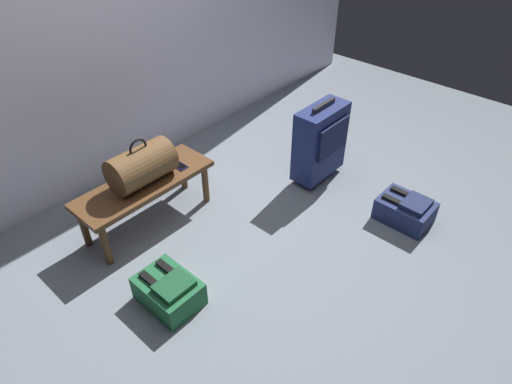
# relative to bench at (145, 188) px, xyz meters

# --- Properties ---
(ground_plane) EXTENTS (6.60, 6.60, 0.00)m
(ground_plane) POSITION_rel_bench_xyz_m (0.40, -0.85, -0.31)
(ground_plane) COLOR slate
(bench) EXTENTS (1.00, 0.36, 0.37)m
(bench) POSITION_rel_bench_xyz_m (0.00, 0.00, 0.00)
(bench) COLOR brown
(bench) RESTS_ON ground
(duffel_bag_brown) EXTENTS (0.44, 0.26, 0.34)m
(duffel_bag_brown) POSITION_rel_bench_xyz_m (0.01, 0.00, 0.19)
(duffel_bag_brown) COLOR brown
(duffel_bag_brown) RESTS_ON bench
(cell_phone) EXTENTS (0.07, 0.14, 0.01)m
(cell_phone) POSITION_rel_bench_xyz_m (0.29, -0.03, 0.06)
(cell_phone) COLOR #191E4C
(cell_phone) RESTS_ON bench
(suitcase_upright_navy) EXTENTS (0.47, 0.24, 0.68)m
(suitcase_upright_navy) POSITION_rel_bench_xyz_m (1.28, -0.59, 0.04)
(suitcase_upright_navy) COLOR navy
(suitcase_upright_navy) RESTS_ON ground
(backpack_navy) EXTENTS (0.28, 0.38, 0.21)m
(backpack_navy) POSITION_rel_bench_xyz_m (1.26, -1.38, -0.22)
(backpack_navy) COLOR navy
(backpack_navy) RESTS_ON ground
(backpack_green) EXTENTS (0.28, 0.38, 0.21)m
(backpack_green) POSITION_rel_bench_xyz_m (-0.37, -0.68, -0.22)
(backpack_green) COLOR #1E6038
(backpack_green) RESTS_ON ground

